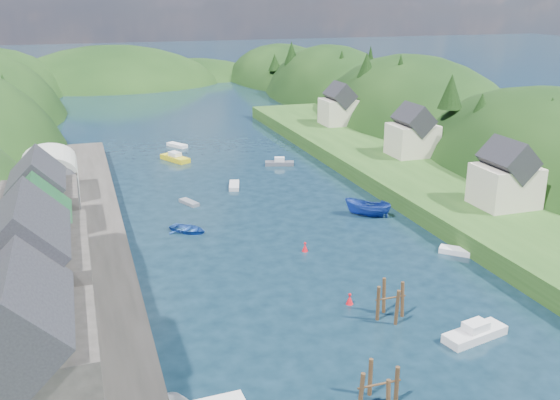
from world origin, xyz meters
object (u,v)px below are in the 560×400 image
object	(u,v)px
channel_buoy_near	(350,299)
piling_cluster_near	(379,391)
channel_buoy_far	(305,247)
piling_cluster_far	(390,304)

from	to	relation	value
channel_buoy_near	piling_cluster_near	bearing A→B (deg)	-106.78
piling_cluster_near	channel_buoy_far	size ratio (longest dim) A/B	3.24
piling_cluster_far	channel_buoy_near	world-z (taller)	piling_cluster_far
piling_cluster_near	piling_cluster_far	xyz separation A→B (m)	(6.57, 10.82, 0.18)
channel_buoy_near	channel_buoy_far	size ratio (longest dim) A/B	1.00
channel_buoy_near	channel_buoy_far	xyz separation A→B (m)	(0.43, 12.92, 0.00)
piling_cluster_far	channel_buoy_far	size ratio (longest dim) A/B	3.59
piling_cluster_far	channel_buoy_near	bearing A→B (deg)	122.00
piling_cluster_near	channel_buoy_far	distance (m)	27.73
piling_cluster_near	channel_buoy_near	size ratio (longest dim) A/B	3.24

